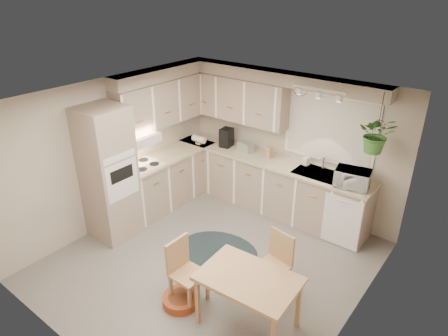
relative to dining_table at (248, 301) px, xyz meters
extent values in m
plane|color=slate|center=(-1.07, 0.62, -0.35)|extent=(4.20, 4.20, 0.00)
plane|color=white|center=(-1.07, 0.62, 2.05)|extent=(4.20, 4.20, 0.00)
cube|color=#AEA08F|center=(-1.07, 2.72, 0.85)|extent=(4.00, 0.04, 2.40)
cube|color=#AEA08F|center=(-1.07, -1.48, 0.85)|extent=(4.00, 0.04, 2.40)
cube|color=#AEA08F|center=(-3.07, 0.62, 0.85)|extent=(0.04, 4.20, 2.40)
cube|color=#AEA08F|center=(0.93, 0.62, 0.85)|extent=(0.04, 4.20, 2.40)
cube|color=gray|center=(-2.77, 1.50, 0.10)|extent=(0.60, 1.85, 0.90)
cube|color=gray|center=(-1.27, 2.42, 0.10)|extent=(3.60, 0.60, 0.90)
cube|color=#BBAF88|center=(-2.76, 1.50, 0.57)|extent=(0.64, 1.89, 0.04)
cube|color=#BBAF88|center=(-1.27, 2.41, 0.57)|extent=(3.64, 0.64, 0.04)
cube|color=gray|center=(-2.75, 0.25, 0.70)|extent=(0.65, 0.65, 2.10)
cube|color=silver|center=(-2.43, 0.25, 0.70)|extent=(0.02, 0.56, 0.58)
cube|color=gray|center=(-2.90, 1.62, 1.48)|extent=(0.35, 2.00, 0.75)
cube|color=gray|center=(-2.07, 2.55, 1.48)|extent=(2.00, 0.35, 0.75)
cube|color=#AEA08F|center=(-2.92, 1.62, 1.95)|extent=(0.30, 2.00, 0.20)
cube|color=#AEA08F|center=(-1.27, 2.57, 1.95)|extent=(3.60, 0.30, 0.20)
cube|color=silver|center=(-2.75, 0.92, 0.60)|extent=(0.52, 0.58, 0.02)
cube|color=silver|center=(-2.77, 0.92, 1.05)|extent=(0.40, 0.60, 0.14)
cube|color=white|center=(-0.37, 2.69, 1.25)|extent=(1.40, 0.02, 1.00)
cube|color=white|center=(-0.37, 2.70, 1.25)|extent=(1.50, 0.02, 1.10)
cube|color=#A0A2A7|center=(-0.37, 2.42, 0.55)|extent=(0.70, 0.48, 0.10)
cube|color=silver|center=(0.23, 2.11, 0.08)|extent=(0.58, 0.02, 0.83)
cube|color=silver|center=(-0.37, 2.17, 1.98)|extent=(0.80, 0.04, 0.04)
cylinder|color=#E2B650|center=(-0.92, 2.69, 1.83)|extent=(0.30, 0.03, 0.30)
cube|color=tan|center=(0.00, 0.00, 0.00)|extent=(1.15, 0.80, 0.70)
cube|color=tan|center=(-0.81, -0.13, 0.07)|extent=(0.40, 0.40, 0.85)
cube|color=tan|center=(-0.07, 0.63, 0.07)|extent=(0.45, 0.45, 0.85)
ellipsoid|color=black|center=(-1.14, 0.89, -0.34)|extent=(1.37, 1.12, 0.01)
cylinder|color=#9F3E1F|center=(-0.85, -0.25, -0.30)|extent=(0.47, 0.47, 0.11)
imported|color=silver|center=(0.22, 2.32, 0.76)|extent=(0.53, 0.36, 0.33)
imported|color=silver|center=(-0.65, 2.57, 0.64)|extent=(0.13, 0.22, 0.10)
imported|color=#366B2B|center=(0.46, 2.32, 1.41)|extent=(0.63, 0.66, 0.42)
cube|color=black|center=(-2.18, 2.42, 0.76)|extent=(0.22, 0.26, 0.34)
cube|color=#A0A2A7|center=(-1.77, 2.44, 0.68)|extent=(0.31, 0.22, 0.17)
cube|color=tan|center=(-1.30, 2.47, 0.69)|extent=(0.10, 0.10, 0.20)
camera|label=1|loc=(1.93, -2.92, 3.38)|focal=32.00mm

